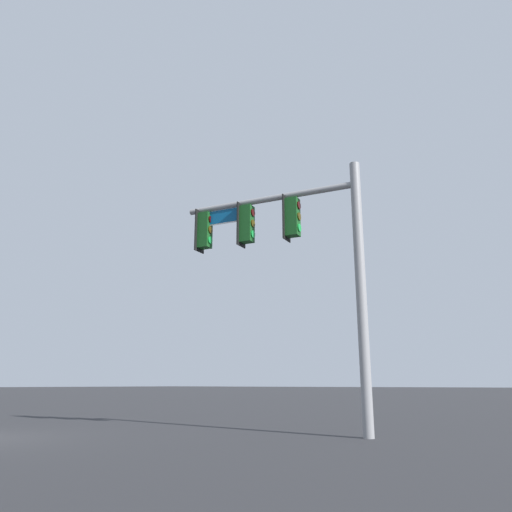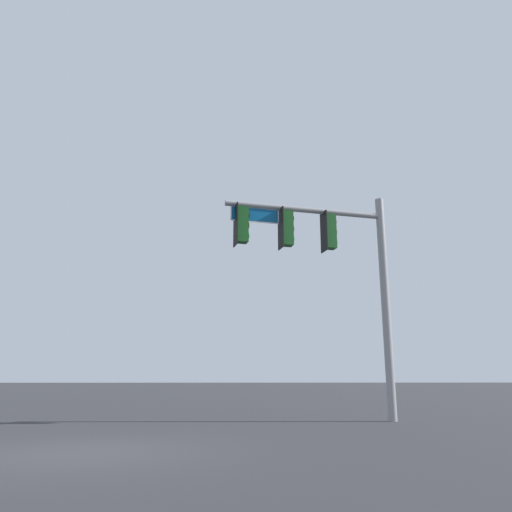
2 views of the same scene
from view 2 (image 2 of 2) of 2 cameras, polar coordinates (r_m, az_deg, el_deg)
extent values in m
plane|color=#2D2D30|center=(9.60, -19.58, -20.48)|extent=(400.00, 400.00, 0.00)
cylinder|color=gray|center=(16.36, 14.59, -5.39)|extent=(0.27, 0.27, 7.05)
cylinder|color=gray|center=(15.97, 5.71, 5.25)|extent=(5.15, 1.18, 0.18)
cube|color=black|center=(15.98, 7.76, 2.78)|extent=(0.13, 0.52, 1.30)
cube|color=#144719|center=(16.05, 8.39, 2.73)|extent=(0.42, 0.38, 1.10)
cylinder|color=#144719|center=(16.23, 8.32, 4.79)|extent=(0.04, 0.04, 0.12)
cylinder|color=#340503|center=(16.22, 9.00, 3.79)|extent=(0.07, 0.22, 0.22)
cylinder|color=#392D05|center=(16.13, 9.05, 2.67)|extent=(0.07, 0.22, 0.22)
cylinder|color=green|center=(16.04, 9.09, 1.54)|extent=(0.07, 0.22, 0.22)
cube|color=black|center=(15.50, 2.85, 3.19)|extent=(0.13, 0.52, 1.30)
cube|color=#144719|center=(15.56, 3.51, 3.14)|extent=(0.42, 0.38, 1.10)
cylinder|color=#144719|center=(15.75, 3.48, 5.26)|extent=(0.04, 0.04, 0.12)
cylinder|color=#340503|center=(15.72, 4.19, 4.23)|extent=(0.07, 0.22, 0.22)
cylinder|color=#392D05|center=(15.62, 4.21, 3.08)|extent=(0.07, 0.22, 0.22)
cylinder|color=green|center=(15.52, 4.23, 1.92)|extent=(0.07, 0.22, 0.22)
cube|color=black|center=(15.14, -2.35, 3.60)|extent=(0.13, 0.52, 1.30)
cube|color=#144719|center=(15.18, -1.64, 3.55)|extent=(0.42, 0.38, 1.10)
cylinder|color=#144719|center=(15.38, -1.63, 5.72)|extent=(0.04, 0.04, 0.12)
cylinder|color=#340503|center=(15.33, -0.91, 4.67)|extent=(0.07, 0.22, 0.22)
cylinder|color=#392D05|center=(15.23, -0.91, 3.49)|extent=(0.07, 0.22, 0.22)
cylinder|color=green|center=(15.13, -0.91, 2.30)|extent=(0.07, 0.22, 0.22)
cube|color=#0A4C7F|center=(15.39, -0.13, 4.73)|extent=(1.45, 0.32, 0.41)
cube|color=white|center=(15.39, -0.13, 4.73)|extent=(1.50, 0.32, 0.47)
camera|label=1|loc=(11.10, 66.97, -5.39)|focal=35.00mm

